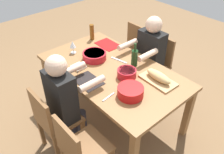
{
  "coord_description": "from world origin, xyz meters",
  "views": [
    {
      "loc": [
        1.69,
        -1.49,
        2.3
      ],
      "look_at": [
        0.0,
        0.0,
        0.63
      ],
      "focal_mm": 37.77,
      "sensor_mm": 36.0,
      "label": 1
    }
  ],
  "objects_px": {
    "serving_bowl_fruit": "(94,55)",
    "wine_bottle": "(134,58)",
    "serving_bowl_greens": "(127,73)",
    "chair_near_right": "(79,149)",
    "wine_glass": "(73,45)",
    "chair_far_center": "(156,62)",
    "chair_far_left": "(132,49)",
    "chair_near_center": "(52,119)",
    "beer_bottle": "(92,32)",
    "dining_table": "(112,75)",
    "diner_near_center": "(65,96)",
    "bread_loaf": "(159,76)",
    "napkin_stack": "(78,67)",
    "diner_far_center": "(149,54)",
    "cutting_board": "(158,80)",
    "serving_bowl_pasta": "(131,91)"
  },
  "relations": [
    {
      "from": "serving_bowl_fruit",
      "to": "wine_bottle",
      "type": "bearing_deg",
      "value": 31.99
    },
    {
      "from": "serving_bowl_greens",
      "to": "wine_bottle",
      "type": "relative_size",
      "value": 0.73
    },
    {
      "from": "serving_bowl_fruit",
      "to": "wine_bottle",
      "type": "distance_m",
      "value": 0.5
    },
    {
      "from": "chair_near_right",
      "to": "wine_glass",
      "type": "height_order",
      "value": "wine_glass"
    },
    {
      "from": "chair_far_center",
      "to": "wine_bottle",
      "type": "height_order",
      "value": "wine_bottle"
    },
    {
      "from": "chair_far_left",
      "to": "serving_bowl_greens",
      "type": "relative_size",
      "value": 4.0
    },
    {
      "from": "chair_near_center",
      "to": "beer_bottle",
      "type": "distance_m",
      "value": 1.39
    },
    {
      "from": "chair_near_center",
      "to": "chair_far_center",
      "type": "height_order",
      "value": "same"
    },
    {
      "from": "dining_table",
      "to": "serving_bowl_greens",
      "type": "height_order",
      "value": "serving_bowl_greens"
    },
    {
      "from": "diner_near_center",
      "to": "chair_far_left",
      "type": "bearing_deg",
      "value": 108.15
    },
    {
      "from": "chair_near_center",
      "to": "chair_near_right",
      "type": "bearing_deg",
      "value": 0.0
    },
    {
      "from": "beer_bottle",
      "to": "wine_glass",
      "type": "distance_m",
      "value": 0.43
    },
    {
      "from": "bread_loaf",
      "to": "wine_glass",
      "type": "bearing_deg",
      "value": -162.29
    },
    {
      "from": "diner_near_center",
      "to": "napkin_stack",
      "type": "height_order",
      "value": "diner_near_center"
    },
    {
      "from": "chair_near_right",
      "to": "beer_bottle",
      "type": "height_order",
      "value": "beer_bottle"
    },
    {
      "from": "wine_glass",
      "to": "chair_near_center",
      "type": "bearing_deg",
      "value": -48.97
    },
    {
      "from": "diner_far_center",
      "to": "bread_loaf",
      "type": "height_order",
      "value": "diner_far_center"
    },
    {
      "from": "napkin_stack",
      "to": "chair_far_center",
      "type": "bearing_deg",
      "value": 75.49
    },
    {
      "from": "chair_near_right",
      "to": "wine_glass",
      "type": "distance_m",
      "value": 1.35
    },
    {
      "from": "chair_near_right",
      "to": "serving_bowl_fruit",
      "type": "distance_m",
      "value": 1.18
    },
    {
      "from": "cutting_board",
      "to": "diner_near_center",
      "type": "bearing_deg",
      "value": -119.66
    },
    {
      "from": "chair_near_center",
      "to": "diner_far_center",
      "type": "relative_size",
      "value": 0.71
    },
    {
      "from": "chair_far_left",
      "to": "chair_far_center",
      "type": "xyz_separation_m",
      "value": [
        0.48,
        0.0,
        0.0
      ]
    },
    {
      "from": "chair_far_left",
      "to": "diner_far_center",
      "type": "bearing_deg",
      "value": -20.83
    },
    {
      "from": "dining_table",
      "to": "diner_near_center",
      "type": "height_order",
      "value": "diner_near_center"
    },
    {
      "from": "wine_bottle",
      "to": "beer_bottle",
      "type": "height_order",
      "value": "wine_bottle"
    },
    {
      "from": "chair_far_left",
      "to": "chair_near_right",
      "type": "relative_size",
      "value": 1.0
    },
    {
      "from": "chair_far_left",
      "to": "serving_bowl_pasta",
      "type": "height_order",
      "value": "chair_far_left"
    },
    {
      "from": "diner_far_center",
      "to": "serving_bowl_greens",
      "type": "xyz_separation_m",
      "value": [
        0.22,
        -0.62,
        0.1
      ]
    },
    {
      "from": "chair_far_left",
      "to": "chair_near_right",
      "type": "bearing_deg",
      "value": -59.76
    },
    {
      "from": "serving_bowl_fruit",
      "to": "beer_bottle",
      "type": "relative_size",
      "value": 1.33
    },
    {
      "from": "dining_table",
      "to": "chair_near_center",
      "type": "bearing_deg",
      "value": -90.0
    },
    {
      "from": "chair_far_center",
      "to": "napkin_stack",
      "type": "height_order",
      "value": "chair_far_center"
    },
    {
      "from": "cutting_board",
      "to": "beer_bottle",
      "type": "height_order",
      "value": "beer_bottle"
    },
    {
      "from": "chair_near_center",
      "to": "bread_loaf",
      "type": "relative_size",
      "value": 2.66
    },
    {
      "from": "diner_near_center",
      "to": "chair_far_center",
      "type": "xyz_separation_m",
      "value": [
        0.0,
        1.47,
        -0.21
      ]
    },
    {
      "from": "bread_loaf",
      "to": "wine_bottle",
      "type": "xyz_separation_m",
      "value": [
        -0.39,
        0.03,
        0.04
      ]
    },
    {
      "from": "bread_loaf",
      "to": "chair_near_center",
      "type": "bearing_deg",
      "value": -115.2
    },
    {
      "from": "chair_far_left",
      "to": "diner_near_center",
      "type": "height_order",
      "value": "diner_near_center"
    },
    {
      "from": "diner_far_center",
      "to": "chair_far_center",
      "type": "bearing_deg",
      "value": 90.0
    },
    {
      "from": "dining_table",
      "to": "chair_near_right",
      "type": "bearing_deg",
      "value": -59.76
    },
    {
      "from": "chair_near_center",
      "to": "serving_bowl_pasta",
      "type": "distance_m",
      "value": 0.87
    },
    {
      "from": "serving_bowl_greens",
      "to": "bread_loaf",
      "type": "xyz_separation_m",
      "value": [
        0.28,
        0.2,
        0.01
      ]
    },
    {
      "from": "cutting_board",
      "to": "dining_table",
      "type": "bearing_deg",
      "value": -155.34
    },
    {
      "from": "chair_near_center",
      "to": "serving_bowl_fruit",
      "type": "distance_m",
      "value": 0.93
    },
    {
      "from": "serving_bowl_fruit",
      "to": "serving_bowl_greens",
      "type": "relative_size",
      "value": 1.37
    },
    {
      "from": "beer_bottle",
      "to": "serving_bowl_pasta",
      "type": "bearing_deg",
      "value": -20.38
    },
    {
      "from": "chair_far_center",
      "to": "wine_glass",
      "type": "xyz_separation_m",
      "value": [
        -0.61,
        -0.95,
        0.37
      ]
    },
    {
      "from": "chair_far_center",
      "to": "bread_loaf",
      "type": "xyz_separation_m",
      "value": [
        0.5,
        -0.6,
        0.32
      ]
    },
    {
      "from": "beer_bottle",
      "to": "wine_glass",
      "type": "bearing_deg",
      "value": -71.38
    }
  ]
}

